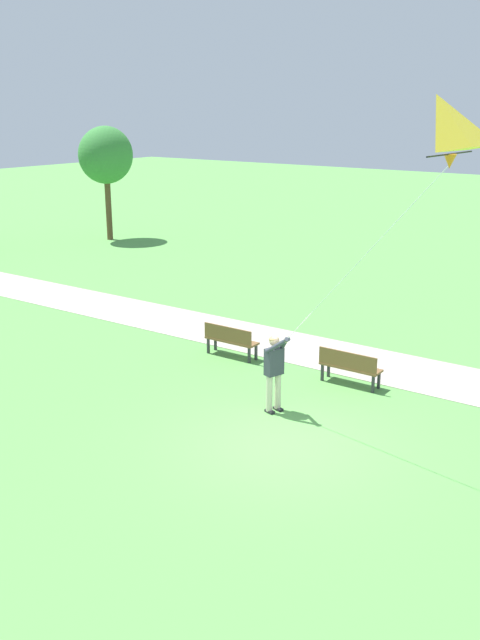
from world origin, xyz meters
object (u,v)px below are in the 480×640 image
at_px(person_kite_flyer, 275,367).
at_px(park_bench_near_walkway, 349,365).
at_px(flying_kite, 434,132).
at_px(park_bench_far_walkway, 230,339).
at_px(tree_treeline_center, 106,156).

xyz_separation_m(person_kite_flyer, park_bench_near_walkway, (2.33, -0.59, -0.54)).
xyz_separation_m(person_kite_flyer, flying_kite, (-1.20, -3.65, 4.99)).
relative_size(flying_kite, park_bench_far_walkway, 3.16).
bearing_deg(flying_kite, park_bench_far_walkway, 62.30).
height_order(flying_kite, park_bench_near_walkway, flying_kite).
relative_size(person_kite_flyer, flying_kite, 0.38).
relative_size(person_kite_flyer, tree_treeline_center, 0.33).
bearing_deg(flying_kite, park_bench_near_walkway, 40.97).
relative_size(park_bench_far_walkway, tree_treeline_center, 0.27).
bearing_deg(flying_kite, tree_treeline_center, 57.89).
distance_m(park_bench_near_walkway, park_bench_far_walkway, 3.50).
height_order(person_kite_flyer, park_bench_far_walkway, person_kite_flyer).
relative_size(park_bench_near_walkway, tree_treeline_center, 0.27).
distance_m(flying_kite, park_bench_near_walkway, 7.24).
bearing_deg(park_bench_near_walkway, tree_treeline_center, 61.51).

